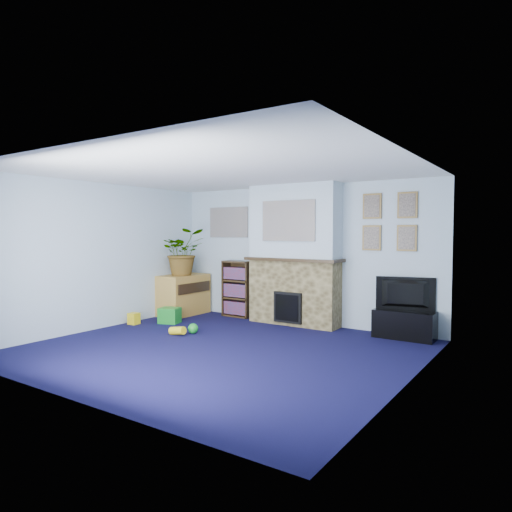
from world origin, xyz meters
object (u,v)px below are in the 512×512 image
Objects in this scene: television at (405,294)px; sideboard at (183,296)px; tv_stand at (404,324)px; bookshelf at (238,290)px.

television is 4.16m from sideboard.
tv_stand is at bearing 75.84° from television.
television is 3.13m from bookshelf.
sideboard is (-1.01, -0.42, -0.15)m from bookshelf.
bookshelf is 1.10m from sideboard.
tv_stand is 4.15m from sideboard.
bookshelf reaches higher than sideboard.
bookshelf is (-3.12, 0.08, 0.28)m from tv_stand.
bookshelf is at bearing 22.51° from sideboard.
television reaches higher than sideboard.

